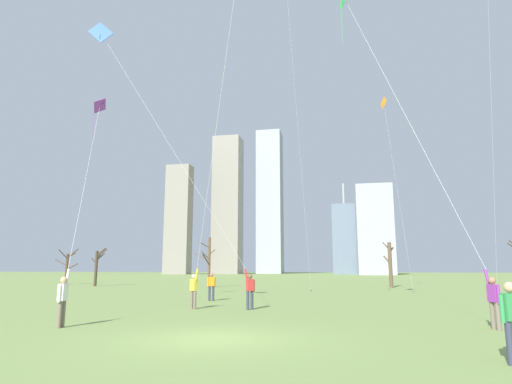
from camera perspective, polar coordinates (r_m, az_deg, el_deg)
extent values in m
plane|color=#7A934C|center=(12.38, -5.79, -18.83)|extent=(400.00, 400.00, 0.00)
cylinder|color=#726656|center=(15.67, 29.49, -14.20)|extent=(0.14, 0.14, 0.85)
cylinder|color=#726656|center=(15.83, 28.94, -14.19)|extent=(0.14, 0.14, 0.85)
cube|color=purple|center=(15.70, 28.99, -11.68)|extent=(0.32, 0.39, 0.54)
sphere|color=#9E7051|center=(15.69, 28.87, -10.26)|extent=(0.22, 0.22, 0.22)
cylinder|color=purple|center=(15.54, 29.52, -11.78)|extent=(0.09, 0.09, 0.55)
cylinder|color=purple|center=(15.84, 28.34, -9.99)|extent=(0.16, 0.22, 0.56)
cylinder|color=green|center=(24.07, 11.34, 20.90)|extent=(0.02, 0.02, 2.08)
cylinder|color=silver|center=(19.44, 18.37, 11.33)|extent=(3.99, 5.62, 13.96)
cylinder|color=#726656|center=(21.14, -8.52, -13.97)|extent=(0.14, 0.14, 0.85)
cylinder|color=#726656|center=(20.97, -8.14, -14.01)|extent=(0.14, 0.14, 0.85)
cube|color=yellow|center=(21.02, -8.28, -12.10)|extent=(0.39, 0.35, 0.54)
sphere|color=beige|center=(21.01, -8.25, -11.03)|extent=(0.22, 0.22, 0.22)
cylinder|color=yellow|center=(21.18, -8.64, -12.16)|extent=(0.09, 0.09, 0.55)
cylinder|color=yellow|center=(20.84, -7.88, -10.82)|extent=(0.22, 0.18, 0.56)
cylinder|color=silver|center=(20.15, -4.06, 17.10)|extent=(3.94, 4.89, 18.50)
cylinder|color=#726656|center=(15.70, -24.65, -14.57)|extent=(0.14, 0.14, 0.85)
cylinder|color=#726656|center=(15.89, -24.25, -14.53)|extent=(0.14, 0.14, 0.85)
cube|color=white|center=(15.74, -24.26, -12.03)|extent=(0.24, 0.36, 0.54)
sphere|color=tan|center=(15.73, -24.16, -10.62)|extent=(0.22, 0.22, 0.22)
cylinder|color=white|center=(15.56, -24.65, -12.16)|extent=(0.09, 0.09, 0.55)
cylinder|color=white|center=(15.91, -23.77, -10.33)|extent=(0.11, 0.21, 0.56)
cube|color=purple|center=(26.06, -20.03, 10.71)|extent=(0.52, 1.10, 0.97)
cylinder|color=black|center=(26.06, -20.03, 10.71)|extent=(0.43, 0.24, 0.57)
cylinder|color=purple|center=(25.73, -20.79, 8.47)|extent=(0.02, 0.02, 1.51)
cylinder|color=silver|center=(20.67, -21.42, 3.11)|extent=(4.05, 7.60, 9.04)
cylinder|color=#33384C|center=(20.63, -0.54, -14.17)|extent=(0.14, 0.14, 0.85)
cylinder|color=#33384C|center=(20.53, -1.10, -14.19)|extent=(0.14, 0.14, 0.85)
cube|color=red|center=(20.54, -0.81, -12.25)|extent=(0.39, 0.37, 0.54)
sphere|color=brown|center=(20.53, -0.81, -11.16)|extent=(0.22, 0.22, 0.22)
cylinder|color=red|center=(20.65, -0.29, -12.33)|extent=(0.09, 0.09, 0.55)
cylinder|color=red|center=(20.43, -1.34, -10.93)|extent=(0.21, 0.20, 0.56)
cube|color=blue|center=(23.00, -19.95, 19.30)|extent=(1.21, 0.27, 1.20)
cylinder|color=black|center=(23.00, -19.95, 19.30)|extent=(0.12, 0.23, 0.78)
cylinder|color=silver|center=(20.73, -11.00, 5.50)|extent=(6.49, 3.02, 11.11)
cylinder|color=#33384C|center=(10.35, 30.66, -16.88)|extent=(0.14, 0.14, 0.85)
cube|color=#338C4C|center=(10.35, 30.79, -12.98)|extent=(0.39, 0.31, 0.54)
sphere|color=tan|center=(10.33, 30.59, -10.83)|extent=(0.22, 0.22, 0.22)
cylinder|color=#338C4C|center=(10.22, 29.88, -13.30)|extent=(0.09, 0.09, 0.55)
cylinder|color=#33384C|center=(26.20, -5.71, -13.26)|extent=(0.14, 0.14, 0.85)
cylinder|color=#33384C|center=(26.18, -6.21, -13.25)|extent=(0.14, 0.14, 0.85)
cube|color=orange|center=(26.16, -5.93, -11.73)|extent=(0.39, 0.31, 0.54)
sphere|color=#9E7051|center=(26.15, -5.92, -10.88)|extent=(0.22, 0.22, 0.22)
cylinder|color=orange|center=(26.18, -5.47, -11.81)|extent=(0.09, 0.09, 0.55)
cylinder|color=orange|center=(26.14, -6.40, -11.80)|extent=(0.09, 0.09, 0.55)
cylinder|color=silver|center=(26.78, 28.73, 12.19)|extent=(1.03, 7.63, 22.89)
cylinder|color=#3F3833|center=(28.85, 29.42, -12.51)|extent=(0.10, 0.10, 0.08)
cylinder|color=silver|center=(38.57, 5.52, 9.30)|extent=(1.65, 1.60, 29.27)
cylinder|color=#3F3833|center=(37.16, 7.33, -12.87)|extent=(0.10, 0.10, 0.08)
cube|color=orange|center=(42.05, 16.59, 11.29)|extent=(0.46, 1.27, 1.31)
cylinder|color=black|center=(42.05, 16.59, 11.29)|extent=(0.21, 0.13, 0.86)
cylinder|color=silver|center=(38.83, 18.28, 0.19)|extent=(1.28, 2.18, 16.89)
cylinder|color=#3F3833|center=(37.32, 20.19, -12.34)|extent=(0.10, 0.10, 0.08)
cylinder|color=brown|center=(45.54, 17.41, -9.21)|extent=(0.37, 0.37, 4.47)
cylinder|color=brown|center=(45.83, 17.00, -8.60)|extent=(0.71, 0.81, 0.87)
cylinder|color=brown|center=(46.05, 17.53, -7.34)|extent=(0.64, 1.06, 0.66)
cylinder|color=brown|center=(46.36, 16.89, -6.87)|extent=(0.60, 1.67, 0.89)
cylinder|color=#4C3828|center=(57.22, -23.86, -9.35)|extent=(0.33, 0.33, 3.60)
cylinder|color=#4C3828|center=(56.68, -23.24, -9.09)|extent=(1.64, 0.37, 0.78)
cylinder|color=#4C3828|center=(57.63, -24.47, -8.52)|extent=(1.61, 0.22, 0.87)
cylinder|color=#4C3828|center=(57.97, -23.14, -7.49)|extent=(0.27, 1.91, 1.20)
cylinder|color=#4C3828|center=(56.81, -24.25, -7.54)|extent=(0.44, 1.38, 1.13)
cylinder|color=#4C3828|center=(56.76, -23.32, -7.72)|extent=(1.31, 0.48, 0.65)
cylinder|color=#423326|center=(50.18, -20.48, -9.48)|extent=(0.31, 0.31, 3.77)
cylinder|color=#423326|center=(50.27, -19.94, -8.09)|extent=(0.73, 0.68, 0.82)
cylinder|color=#423326|center=(50.06, -19.80, -7.72)|extent=(1.11, 0.40, 1.08)
cylinder|color=#423326|center=(50.54, -20.70, -8.56)|extent=(0.91, 0.51, 0.68)
cylinder|color=#423326|center=(49.60, -19.88, -7.52)|extent=(1.45, 0.78, 0.86)
cylinder|color=#423326|center=(50.99, -20.32, -8.11)|extent=(0.83, 1.51, 0.96)
cylinder|color=brown|center=(43.99, -6.24, -9.26)|extent=(0.25, 0.25, 4.98)
cylinder|color=brown|center=(43.66, -6.82, -7.02)|extent=(0.76, 1.11, 0.58)
cylinder|color=brown|center=(44.53, -7.25, -8.57)|extent=(1.87, 0.62, 0.88)
cylinder|color=brown|center=(43.65, -6.74, -8.35)|extent=(0.63, 1.00, 0.78)
cylinder|color=brown|center=(43.31, -6.68, -8.86)|extent=(0.36, 1.61, 1.14)
cylinder|color=brown|center=(43.65, -5.85, -7.94)|extent=(0.83, 0.63, 0.53)
cube|color=#9EA3AD|center=(132.81, 15.47, -4.88)|extent=(10.43, 11.14, 26.29)
cube|color=gray|center=(143.54, -10.25, -3.54)|extent=(8.00, 5.27, 35.79)
cube|color=slate|center=(143.54, 11.76, -6.15)|extent=(8.09, 7.68, 22.49)
cylinder|color=#99999E|center=(145.27, 11.55, -0.30)|extent=(0.80, 0.80, 7.23)
cube|color=#9EA3AD|center=(158.48, 1.86, -1.24)|extent=(8.92, 8.62, 52.57)
cube|color=gray|center=(150.71, -3.79, -1.64)|extent=(9.49, 8.19, 48.00)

